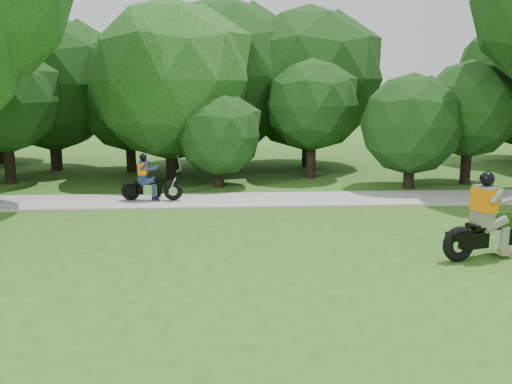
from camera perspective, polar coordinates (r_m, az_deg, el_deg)
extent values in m
plane|color=#29641C|center=(10.76, 7.69, -9.61)|extent=(100.00, 100.00, 0.00)
cube|color=#A5A59F|center=(18.37, 2.86, -0.75)|extent=(60.00, 2.20, 0.06)
cylinder|color=black|center=(25.99, -19.39, 4.05)|extent=(0.48, 0.48, 1.80)
sphere|color=#1A3610|center=(25.84, -19.78, 10.12)|extent=(5.70, 5.70, 5.70)
cylinder|color=black|center=(21.09, 15.04, 1.88)|extent=(0.38, 0.38, 1.12)
sphere|color=#1A3610|center=(20.89, 15.28, 6.56)|extent=(3.59, 3.59, 3.59)
cylinder|color=black|center=(24.71, -12.40, 3.82)|extent=(0.41, 0.41, 1.57)
sphere|color=#1A3610|center=(24.54, -12.61, 8.77)|extent=(4.15, 4.15, 4.15)
cylinder|color=black|center=(25.73, 5.20, 4.57)|extent=(0.52, 0.52, 1.80)
sphere|color=#1A3610|center=(25.57, 5.31, 11.18)|extent=(6.36, 6.36, 6.36)
cylinder|color=black|center=(22.55, -8.39, 3.58)|extent=(0.51, 0.51, 1.80)
sphere|color=#194D16|center=(22.37, -8.60, 10.97)|extent=(6.15, 6.15, 6.15)
cylinder|color=black|center=(23.13, -23.44, 2.97)|extent=(0.39, 0.39, 1.80)
sphere|color=#1A3610|center=(22.96, -23.85, 8.27)|extent=(3.82, 3.82, 3.82)
cylinder|color=black|center=(22.55, 20.25, 2.79)|extent=(0.38, 0.38, 1.62)
sphere|color=#1A3610|center=(22.38, 20.58, 7.77)|extent=(3.56, 3.56, 3.56)
cylinder|color=black|center=(25.71, -3.27, 4.59)|extent=(0.54, 0.54, 1.80)
sphere|color=#1A3610|center=(25.55, -3.35, 11.53)|extent=(6.79, 6.79, 6.79)
cylinder|color=black|center=(22.62, 5.52, 3.56)|extent=(0.38, 0.38, 1.71)
sphere|color=#1A3610|center=(22.45, 5.62, 8.67)|extent=(3.58, 3.58, 3.58)
cylinder|color=black|center=(20.68, -3.67, 1.75)|extent=(0.35, 0.35, 0.90)
sphere|color=#1A3610|center=(20.50, -3.72, 5.68)|extent=(2.99, 2.99, 2.99)
torus|color=black|center=(12.85, 19.61, -4.91)|extent=(0.81, 0.43, 0.77)
cube|color=black|center=(13.29, 22.01, -4.31)|extent=(1.37, 0.64, 0.35)
cube|color=silver|center=(13.42, 22.61, -4.22)|extent=(0.62, 0.51, 0.44)
cube|color=black|center=(13.54, 23.66, -2.72)|extent=(0.65, 0.48, 0.29)
cube|color=black|center=(13.12, 21.61, -3.18)|extent=(0.65, 0.50, 0.11)
cube|color=#5B5F4D|center=(13.09, 21.66, -2.52)|extent=(0.44, 0.50, 0.27)
cube|color=#5B5F4D|center=(13.02, 21.86, -0.80)|extent=(0.41, 0.53, 0.62)
cube|color=orange|center=(13.02, 21.86, -0.71)|extent=(0.45, 0.58, 0.49)
sphere|color=black|center=(12.96, 22.11, 1.22)|extent=(0.31, 0.31, 0.31)
torus|color=black|center=(18.44, -12.44, 0.11)|extent=(0.62, 0.21, 0.61)
torus|color=black|center=(18.19, -8.29, 0.11)|extent=(0.62, 0.21, 0.61)
cube|color=black|center=(18.32, -10.88, 0.24)|extent=(0.98, 0.27, 0.28)
cube|color=silver|center=(18.30, -10.47, 0.24)|extent=(0.44, 0.32, 0.35)
cube|color=black|center=(18.21, -9.83, 1.05)|extent=(0.47, 0.29, 0.23)
cube|color=black|center=(18.30, -11.24, 0.94)|extent=(0.47, 0.31, 0.09)
cylinder|color=silver|center=(18.13, -8.21, 1.05)|extent=(0.35, 0.06, 0.78)
cylinder|color=silver|center=(18.05, -7.78, 2.22)|extent=(0.07, 0.56, 0.03)
cube|color=black|center=(18.23, -12.45, 0.13)|extent=(0.37, 0.13, 0.30)
cube|color=black|center=(18.60, -12.19, 0.35)|extent=(0.37, 0.13, 0.30)
cube|color=#1A2045|center=(18.28, -11.26, 1.31)|extent=(0.28, 0.35, 0.21)
cube|color=#1A2045|center=(18.23, -11.24, 2.28)|extent=(0.25, 0.38, 0.49)
cube|color=orange|center=(18.23, -11.24, 2.34)|extent=(0.28, 0.42, 0.38)
sphere|color=black|center=(18.17, -11.20, 3.42)|extent=(0.24, 0.24, 0.24)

